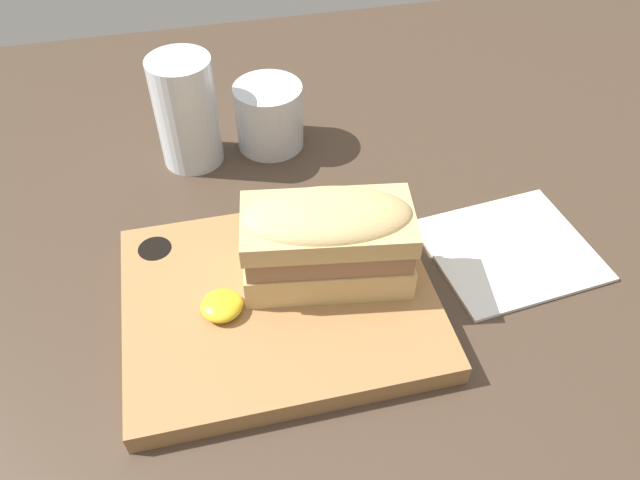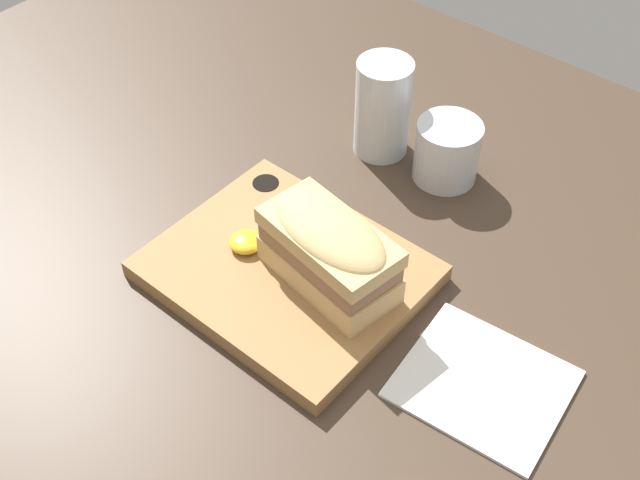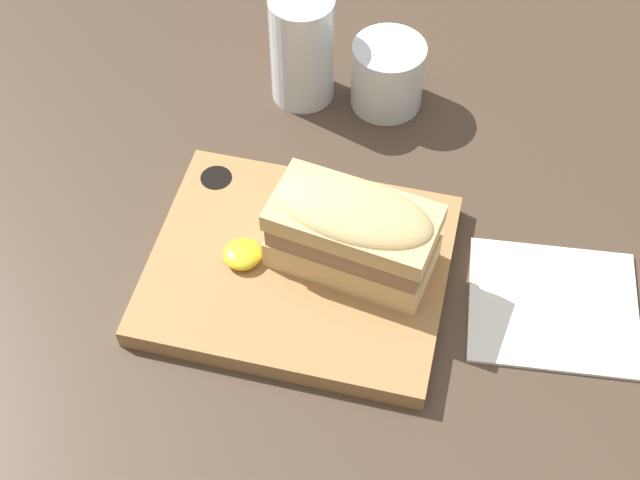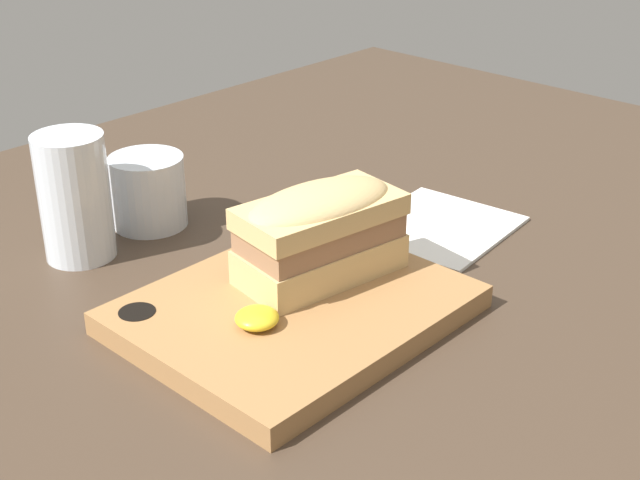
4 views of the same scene
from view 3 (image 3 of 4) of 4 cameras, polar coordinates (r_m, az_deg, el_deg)
dining_table at (r=84.37cm, az=0.39°, el=-5.22°), size 152.93×123.99×2.00cm
serving_board at (r=85.27cm, az=-1.40°, el=-1.78°), size 28.01×22.99×2.21cm
sandwich at (r=80.73cm, az=2.15°, el=0.65°), size 16.03×9.80×8.73cm
mustard_dollop at (r=84.25cm, az=-4.98°, el=-0.90°), size 3.73×3.73×1.49cm
water_glass at (r=98.91cm, az=-1.14°, el=11.77°), size 7.02×7.02×12.89cm
wine_glass at (r=99.56cm, az=4.38°, el=10.32°), size 8.02×8.02×7.78cm
napkin at (r=86.67cm, az=14.69°, el=-4.11°), size 17.08×15.46×0.40cm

